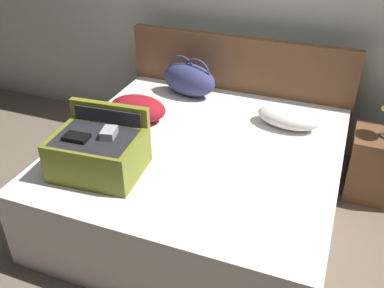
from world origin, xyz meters
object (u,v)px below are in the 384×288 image
nightstand (379,166)px  bed (199,179)px  duffel_bag (189,79)px  hard_case_large (98,151)px  pillow_center_head (138,108)px  pillow_near_headboard (288,117)px

nightstand → bed: bearing=-150.4°
bed → nightstand: bearing=29.6°
duffel_bag → nightstand: bearing=-1.7°
hard_case_large → pillow_center_head: hard_case_large is taller
hard_case_large → pillow_center_head: 0.71m
bed → duffel_bag: size_ratio=3.68×
bed → hard_case_large: hard_case_large is taller
pillow_near_headboard → bed: bearing=-135.8°
pillow_near_headboard → pillow_center_head: bearing=-164.5°
nightstand → pillow_near_headboard: bearing=-164.8°
bed → pillow_center_head: (-0.57, 0.20, 0.38)m
hard_case_large → duffel_bag: hard_case_large is taller
pillow_center_head → nightstand: (1.80, 0.50, -0.40)m
duffel_bag → nightstand: size_ratio=0.97×
pillow_center_head → nightstand: pillow_center_head is taller
hard_case_large → pillow_near_headboard: 1.42m
bed → pillow_near_headboard: (0.52, 0.50, 0.36)m
bed → pillow_center_head: size_ratio=4.25×
duffel_bag → nightstand: 1.66m
duffel_bag → pillow_near_headboard: 0.92m
hard_case_large → nightstand: 2.14m
pillow_center_head → bed: bearing=-19.2°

